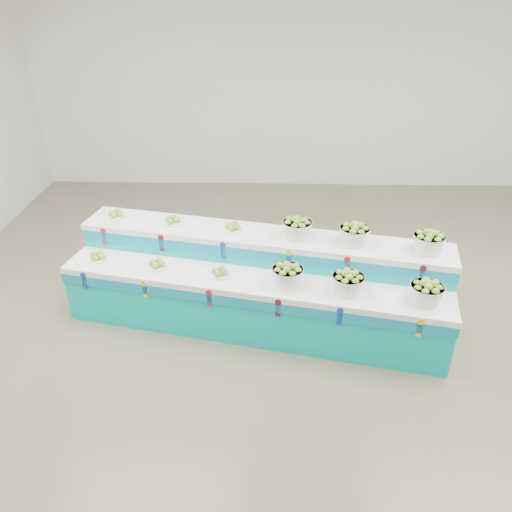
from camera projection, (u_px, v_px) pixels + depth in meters
name	position (u px, v px, depth m)	size (l,w,h in m)	color
ground	(323.00, 345.00, 5.63)	(10.00, 10.00, 0.00)	#6D6046
back_wall	(305.00, 79.00, 9.00)	(10.00, 10.00, 0.00)	silver
display_stand	(256.00, 283.00, 5.82)	(4.37, 1.12, 1.02)	#04B6B4
plate_lower_left	(98.00, 256.00, 5.84)	(0.23, 0.23, 0.10)	white
plate_lower_mid	(157.00, 264.00, 5.69)	(0.23, 0.23, 0.10)	white
plate_lower_right	(220.00, 272.00, 5.53)	(0.23, 0.23, 0.10)	white
basket_lower_left	(288.00, 275.00, 5.34)	(0.34, 0.34, 0.25)	silver
basket_lower_mid	(348.00, 282.00, 5.21)	(0.34, 0.34, 0.25)	silver
basket_lower_right	(427.00, 292.00, 5.04)	(0.34, 0.34, 0.25)	silver
plate_upper_left	(116.00, 214.00, 6.15)	(0.23, 0.23, 0.10)	white
plate_upper_mid	(173.00, 220.00, 6.00)	(0.23, 0.23, 0.10)	white
plate_upper_right	(233.00, 227.00, 5.84)	(0.23, 0.23, 0.10)	white
basket_upper_left	(297.00, 228.00, 5.65)	(0.34, 0.34, 0.25)	silver
basket_upper_mid	(354.00, 234.00, 5.52)	(0.34, 0.34, 0.25)	silver
basket_upper_right	(429.00, 242.00, 5.36)	(0.34, 0.34, 0.25)	silver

